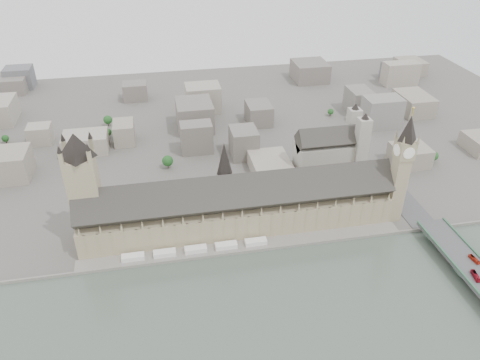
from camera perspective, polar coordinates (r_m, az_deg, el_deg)
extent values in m
plane|color=#595651|center=(396.46, 0.29, -7.53)|extent=(900.00, 900.00, 0.00)
cube|color=gray|center=(384.24, 0.73, -8.75)|extent=(600.00, 1.50, 3.00)
cube|color=gray|center=(390.17, 0.51, -8.11)|extent=(270.00, 15.00, 2.00)
cube|color=white|center=(385.12, -12.92, -9.14)|extent=(18.00, 7.00, 4.00)
cube|color=white|center=(383.99, -9.17, -8.79)|extent=(18.00, 7.00, 4.00)
cube|color=white|center=(384.48, -5.42, -8.41)|extent=(18.00, 7.00, 4.00)
cube|color=white|center=(386.59, -1.70, -7.99)|extent=(18.00, 7.00, 4.00)
cube|color=white|center=(390.29, 1.95, -7.54)|extent=(18.00, 7.00, 4.00)
cube|color=tan|center=(404.32, -0.25, -4.40)|extent=(265.00, 40.00, 25.00)
cube|color=#2D2C28|center=(391.40, -0.26, -1.73)|extent=(265.00, 40.73, 40.73)
cube|color=tan|center=(427.84, 18.54, -1.03)|extent=(12.00, 12.00, 62.00)
cube|color=gray|center=(409.11, 19.46, 3.56)|extent=(14.00, 14.00, 16.00)
cylinder|color=white|center=(412.64, 20.33, 3.63)|extent=(0.60, 10.00, 10.00)
cylinder|color=white|center=(405.67, 18.57, 3.49)|extent=(0.60, 10.00, 10.00)
cylinder|color=white|center=(414.57, 19.00, 4.03)|extent=(10.00, 0.60, 10.00)
cylinder|color=white|center=(403.71, 19.92, 3.08)|extent=(10.00, 0.60, 10.00)
cone|color=black|center=(401.05, 19.94, 5.95)|extent=(17.00, 17.00, 22.00)
cylinder|color=yellow|center=(395.58, 20.30, 7.77)|extent=(1.00, 1.00, 6.00)
sphere|color=yellow|center=(394.28, 20.40, 8.23)|extent=(2.00, 2.00, 2.00)
cone|color=gray|center=(412.11, 20.13, 5.52)|extent=(2.40, 2.40, 8.00)
cone|color=gray|center=(405.81, 18.53, 5.42)|extent=(2.40, 2.40, 8.00)
cone|color=gray|center=(402.25, 20.99, 4.69)|extent=(2.40, 2.40, 8.00)
cone|color=gray|center=(395.80, 19.37, 4.58)|extent=(2.40, 2.40, 8.00)
cube|color=tan|center=(393.97, -18.16, -2.43)|extent=(23.00, 23.00, 80.00)
cone|color=black|center=(369.55, -19.44, 4.00)|extent=(30.00, 30.00, 20.00)
cylinder|color=gray|center=(390.66, -1.87, -0.44)|extent=(12.00, 12.00, 20.00)
cone|color=black|center=(378.40, -1.93, 2.64)|extent=(13.00, 13.00, 28.00)
cube|color=gray|center=(488.57, 10.28, 2.60)|extent=(60.00, 28.00, 34.00)
cube|color=#2D2C28|center=(478.40, 10.53, 4.90)|extent=(60.00, 28.28, 28.28)
cube|color=gray|center=(503.10, 13.42, 5.05)|extent=(12.00, 12.00, 64.00)
cube|color=gray|center=(483.86, 14.49, 3.78)|extent=(12.00, 12.00, 64.00)
imported|color=maroon|center=(388.73, 26.78, -10.38)|extent=(5.03, 12.13, 3.29)
imported|color=red|center=(404.03, 26.65, -8.62)|extent=(3.49, 10.65, 2.91)
imported|color=gray|center=(488.92, 18.65, 0.54)|extent=(3.14, 5.80, 1.60)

